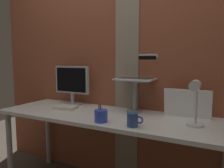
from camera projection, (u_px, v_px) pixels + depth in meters
brick_wall_back at (122, 51)px, 2.14m from camera, size 3.02×0.16×2.59m
desk at (107, 123)px, 1.87m from camera, size 1.96×0.63×0.74m
monitor at (72, 82)px, 2.23m from camera, size 0.39×0.18×0.40m
laptop_stand at (135, 91)px, 1.93m from camera, size 0.28×0.22×0.29m
laptop at (138, 73)px, 1.97m from camera, size 0.34×0.28×0.23m
whiteboard_panel at (187, 103)px, 1.75m from camera, size 0.37×0.05×0.23m
desk_lamp at (195, 99)px, 1.47m from camera, size 0.12×0.20×0.33m
pen_cup at (101, 116)px, 1.63m from camera, size 0.10×0.10×0.18m
coffee_mug at (133, 120)px, 1.51m from camera, size 0.12×0.08×0.10m
paper_clutter_stack at (66, 108)px, 2.05m from camera, size 0.22×0.17×0.03m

